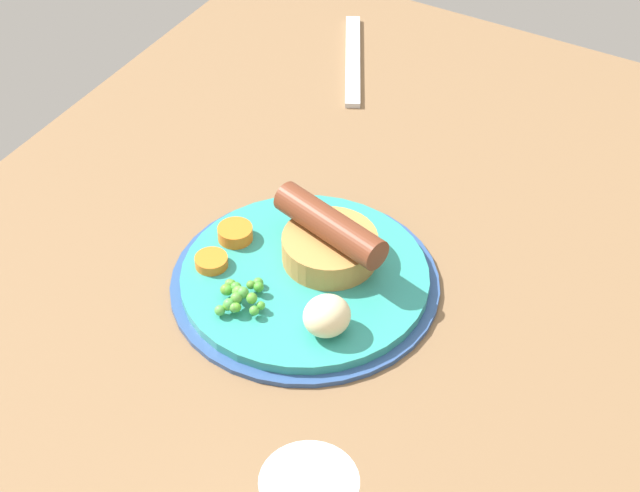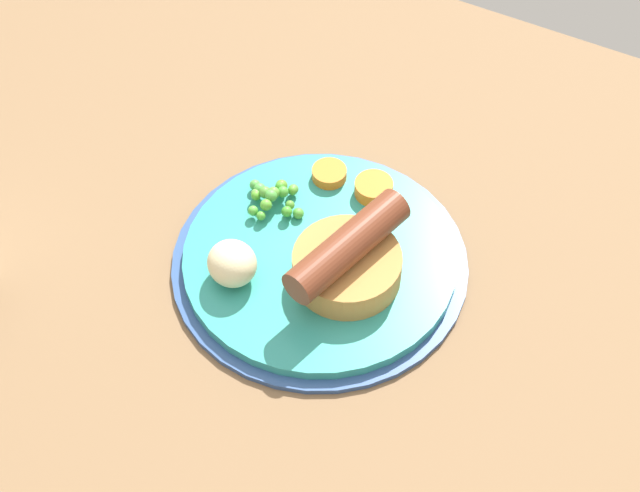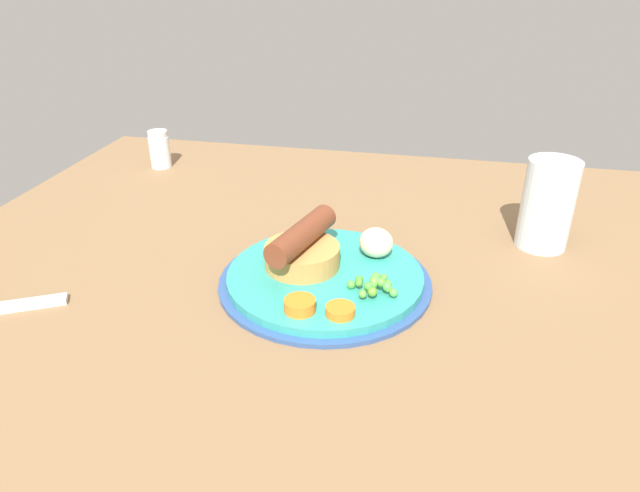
# 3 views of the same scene
# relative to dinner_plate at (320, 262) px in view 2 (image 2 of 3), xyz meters

# --- Properties ---
(dining_table) EXTENTS (1.10, 0.80, 0.03)m
(dining_table) POSITION_rel_dinner_plate_xyz_m (-0.06, -0.05, -0.02)
(dining_table) COLOR brown
(dining_table) RESTS_ON ground
(dinner_plate) EXTENTS (0.23, 0.23, 0.01)m
(dinner_plate) POSITION_rel_dinner_plate_xyz_m (0.00, 0.00, 0.00)
(dinner_plate) COLOR #2D4C84
(dinner_plate) RESTS_ON dining_table
(sausage_pudding) EXTENTS (0.08, 0.11, 0.05)m
(sausage_pudding) POSITION_rel_dinner_plate_xyz_m (0.03, -0.01, 0.03)
(sausage_pudding) COLOR #BC8442
(sausage_pudding) RESTS_ON dinner_plate
(pea_pile) EXTENTS (0.05, 0.04, 0.02)m
(pea_pile) POSITION_rel_dinner_plate_xyz_m (-0.06, 0.03, 0.02)
(pea_pile) COLOR #58912B
(pea_pile) RESTS_ON dinner_plate
(potato_chunk_0) EXTENTS (0.05, 0.05, 0.03)m
(potato_chunk_0) POSITION_rel_dinner_plate_xyz_m (-0.05, -0.05, 0.03)
(potato_chunk_0) COLOR beige
(potato_chunk_0) RESTS_ON dinner_plate
(carrot_slice_1) EXTENTS (0.04, 0.04, 0.01)m
(carrot_slice_1) POSITION_rel_dinner_plate_xyz_m (0.01, 0.08, 0.01)
(carrot_slice_1) COLOR orange
(carrot_slice_1) RESTS_ON dinner_plate
(carrot_slice_2) EXTENTS (0.03, 0.03, 0.01)m
(carrot_slice_2) POSITION_rel_dinner_plate_xyz_m (-0.03, 0.08, 0.01)
(carrot_slice_2) COLOR orange
(carrot_slice_2) RESTS_ON dinner_plate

